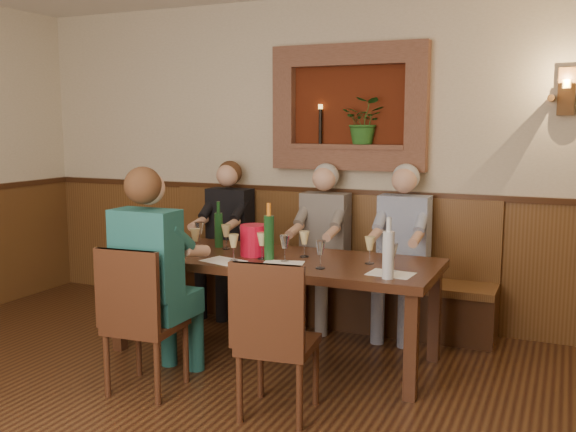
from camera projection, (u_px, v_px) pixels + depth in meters
name	position (u px, v px, depth m)	size (l,w,h in m)	color
room_shell	(96.00, 85.00, 2.85)	(6.04, 6.04, 2.82)	#C3B493
wainscoting	(108.00, 364.00, 3.04)	(6.02, 6.02, 1.15)	#543418
wall_niche	(353.00, 113.00, 5.44)	(1.36, 0.30, 1.06)	#4E1B0B
wall_sconce	(566.00, 93.00, 4.74)	(0.25, 0.20, 0.35)	#543418
dining_table	(273.00, 267.00, 4.70)	(2.40, 0.90, 0.75)	#382010
bench	(319.00, 284.00, 5.61)	(3.00, 0.45, 1.11)	#381E0F
chair_near_left	(145.00, 349.00, 4.12)	(0.45, 0.45, 0.96)	#382010
chair_near_right	(278.00, 370.00, 3.78)	(0.47, 0.47, 0.95)	#382010
person_bench_left	(226.00, 251.00, 5.82)	(0.40, 0.49, 1.38)	black
person_bench_mid	(321.00, 259.00, 5.45)	(0.40, 0.49, 1.38)	#56504E
person_bench_right	(401.00, 266.00, 5.18)	(0.41, 0.50, 1.40)	navy
person_chair_front	(156.00, 295.00, 4.20)	(0.43, 0.53, 1.45)	#163D50
spittoon_bucket	(254.00, 240.00, 4.72)	(0.20, 0.20, 0.23)	red
wine_bottle_green_a	(269.00, 236.00, 4.57)	(0.10, 0.10, 0.41)	#19471E
wine_bottle_green_b	(219.00, 229.00, 5.04)	(0.08, 0.08, 0.36)	#19471E
water_bottle	(388.00, 254.00, 4.01)	(0.09, 0.09, 0.39)	silver
tasting_sheet_a	(151.00, 252.00, 4.86)	(0.25, 0.18, 0.00)	white
tasting_sheet_b	(283.00, 263.00, 4.46)	(0.28, 0.20, 0.00)	white
tasting_sheet_c	(391.00, 274.00, 4.15)	(0.29, 0.21, 0.00)	white
tasting_sheet_d	(224.00, 261.00, 4.54)	(0.29, 0.21, 0.00)	white
wine_glass_0	(148.00, 237.00, 4.95)	(0.08, 0.08, 0.19)	#E1CD86
wine_glass_1	(199.00, 234.00, 5.09)	(0.08, 0.08, 0.19)	white
wine_glass_2	(195.00, 241.00, 4.78)	(0.08, 0.08, 0.19)	#E1CD86
wine_glass_3	(244.00, 239.00, 4.89)	(0.08, 0.08, 0.19)	white
wine_glass_4	(262.00, 246.00, 4.60)	(0.08, 0.08, 0.19)	#E1CD86
wine_glass_5	(304.00, 244.00, 4.67)	(0.08, 0.08, 0.19)	#E1CD86
wine_glass_6	(320.00, 255.00, 4.29)	(0.08, 0.08, 0.19)	white
wine_glass_7	(370.00, 250.00, 4.44)	(0.08, 0.08, 0.19)	#E1CD86
wine_glass_8	(392.00, 257.00, 4.20)	(0.08, 0.08, 0.19)	white
wine_glass_9	(234.00, 248.00, 4.54)	(0.08, 0.08, 0.19)	#E1CD86
wine_glass_10	(285.00, 248.00, 4.50)	(0.08, 0.08, 0.19)	white
wine_glass_11	(226.00, 237.00, 4.97)	(0.08, 0.08, 0.19)	#E1CD86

